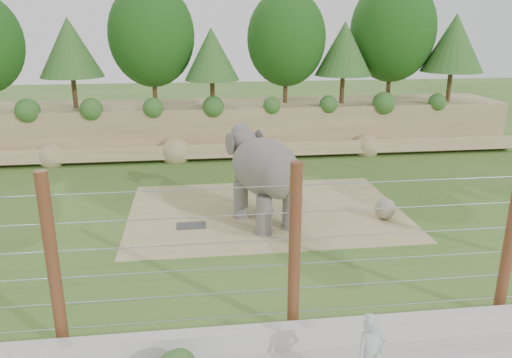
{
  "coord_description": "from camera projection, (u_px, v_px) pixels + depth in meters",
  "views": [
    {
      "loc": [
        -2.07,
        -14.08,
        6.72
      ],
      "look_at": [
        0.0,
        2.0,
        1.6
      ],
      "focal_mm": 35.0,
      "sensor_mm": 36.0,
      "label": 1
    }
  ],
  "objects": [
    {
      "name": "retaining_wall",
      "position": [
        297.0,
        335.0,
        10.79
      ],
      "size": [
        26.0,
        0.35,
        0.5
      ],
      "primitive_type": "cube",
      "color": "#BAB7AC",
      "rests_on": "ground"
    },
    {
      "name": "elephant",
      "position": [
        265.0,
        180.0,
        16.99
      ],
      "size": [
        2.97,
        4.22,
        3.14
      ],
      "primitive_type": null,
      "rotation": [
        0.0,
        0.0,
        0.38
      ],
      "color": "#605B56",
      "rests_on": "ground"
    },
    {
      "name": "stone_ball",
      "position": [
        385.0,
        209.0,
        17.68
      ],
      "size": [
        0.74,
        0.74,
        0.74
      ],
      "primitive_type": "sphere",
      "color": "gray",
      "rests_on": "dirt_patch"
    },
    {
      "name": "dirt_patch",
      "position": [
        266.0,
        211.0,
        18.49
      ],
      "size": [
        10.0,
        7.0,
        0.02
      ],
      "primitive_type": "cube",
      "color": "tan",
      "rests_on": "ground"
    },
    {
      "name": "zookeeper",
      "position": [
        371.0,
        357.0,
        9.12
      ],
      "size": [
        0.7,
        0.55,
        1.71
      ],
      "primitive_type": "imported",
      "rotation": [
        0.0,
        0.0,
        0.24
      ],
      "color": "#A7ACB0",
      "rests_on": "walkway"
    },
    {
      "name": "back_embankment",
      "position": [
        241.0,
        76.0,
        26.46
      ],
      "size": [
        30.0,
        5.52,
        8.77
      ],
      "color": "#9A7B57",
      "rests_on": "ground"
    },
    {
      "name": "ground",
      "position": [
        264.0,
        247.0,
        15.59
      ],
      "size": [
        90.0,
        90.0,
        0.0
      ],
      "primitive_type": "plane",
      "color": "#3C6923",
      "rests_on": "ground"
    },
    {
      "name": "drain_grate",
      "position": [
        191.0,
        226.0,
        17.13
      ],
      "size": [
        1.0,
        0.6,
        0.03
      ],
      "primitive_type": "cube",
      "color": "#262628",
      "rests_on": "dirt_patch"
    },
    {
      "name": "barrier_fence",
      "position": [
        294.0,
        251.0,
        10.73
      ],
      "size": [
        20.26,
        0.26,
        4.0
      ],
      "color": "#57301A",
      "rests_on": "ground"
    }
  ]
}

